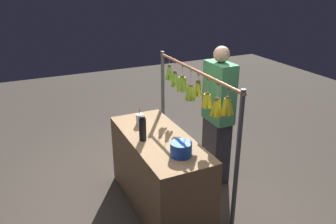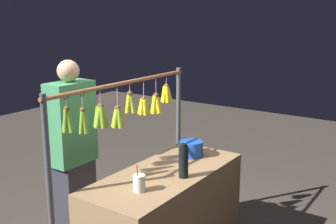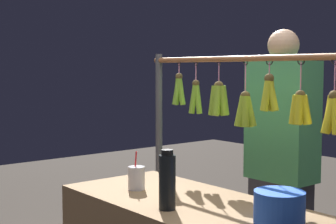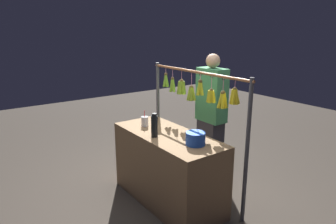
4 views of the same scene
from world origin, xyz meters
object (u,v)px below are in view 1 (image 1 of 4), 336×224
water_bottle (143,129)px  vendor_person (218,118)px  drink_cup (140,119)px  blue_bucket (181,149)px

water_bottle → vendor_person: (0.18, -1.05, -0.14)m
water_bottle → drink_cup: (0.40, -0.12, -0.07)m
blue_bucket → drink_cup: size_ratio=1.04×
water_bottle → blue_bucket: size_ratio=1.31×
blue_bucket → vendor_person: (0.64, -0.83, -0.08)m
water_bottle → blue_bucket: water_bottle is taller
blue_bucket → vendor_person: size_ratio=0.12×
drink_cup → water_bottle: bearing=163.5°
blue_bucket → drink_cup: 0.87m
blue_bucket → vendor_person: vendor_person is taller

